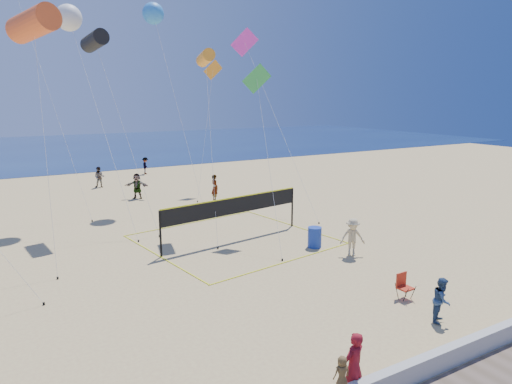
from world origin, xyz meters
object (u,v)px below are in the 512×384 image
woman (354,365)px  trash_barrel (315,237)px  volleyball_net (233,211)px  camp_chair (403,284)px

woman → trash_barrel: 11.75m
volleyball_net → woman: bearing=-113.2°
woman → camp_chair: bearing=-157.4°
woman → trash_barrel: size_ratio=1.71×
woman → volleyball_net: bearing=-113.6°
camp_chair → volleyball_net: volleyball_net is taller
trash_barrel → camp_chair: bearing=-96.5°
woman → camp_chair: 6.56m
volleyball_net → camp_chair: bearing=-85.7°
camp_chair → volleyball_net: size_ratio=0.11×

